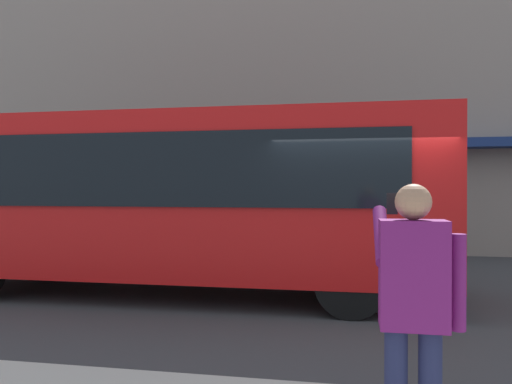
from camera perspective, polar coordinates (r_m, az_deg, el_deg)
The scene contains 4 objects.
ground_plane at distance 8.01m, azimuth 11.91°, elevation -12.73°, with size 60.00×60.00×0.00m, color #38383A.
building_facade_far at distance 15.18m, azimuth 11.43°, elevation 16.34°, with size 28.00×1.55×12.00m.
red_bus at distance 8.72m, azimuth -9.54°, elevation -0.50°, with size 9.05×2.54×3.08m.
pedestrian_photographer at distance 3.26m, azimuth 17.54°, elevation -11.68°, with size 0.53×0.52×1.70m.
Camera 1 is at (0.17, 7.80, 1.82)m, focal length 35.06 mm.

